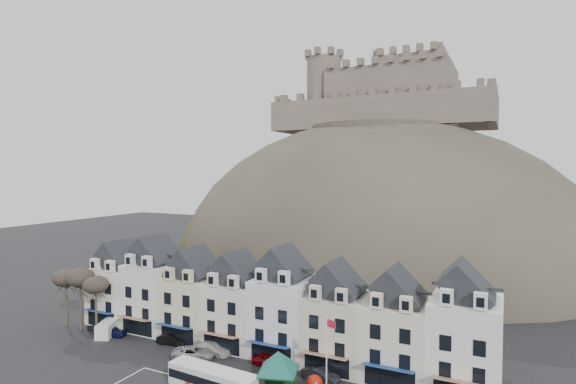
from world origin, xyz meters
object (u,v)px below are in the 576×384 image
object	(u,v)px
bus	(213,381)
car_navy	(112,331)
bus_shelter	(278,362)
flagpole	(327,354)
car_maroon	(270,360)
car_silver	(194,353)
car_charcoal	(321,375)
car_black	(172,339)
car_white	(213,348)
white_van	(108,328)

from	to	relation	value
bus	car_navy	distance (m)	22.78
bus	bus_shelter	world-z (taller)	bus_shelter
bus	flagpole	world-z (taller)	flagpole
flagpole	car_maroon	distance (m)	10.79
bus	car_silver	xyz separation A→B (m)	(-7.25, 6.25, -0.83)
car_maroon	car_charcoal	bearing A→B (deg)	-101.05
car_black	car_white	bearing A→B (deg)	-97.41
car_silver	car_maroon	world-z (taller)	car_maroon
bus	car_navy	size ratio (longest dim) A/B	2.49
car_navy	car_black	size ratio (longest dim) A/B	1.00
car_black	car_white	size ratio (longest dim) A/B	0.83
car_white	car_black	bearing A→B (deg)	93.50
car_black	car_silver	xyz separation A→B (m)	(5.15, -2.24, 0.04)
flagpole	car_silver	world-z (taller)	flagpole
white_van	car_black	size ratio (longest dim) A/B	1.14
bus_shelter	car_white	distance (m)	13.76
car_white	car_silver	bearing A→B (deg)	154.36
car_black	car_silver	size ratio (longest dim) A/B	0.81
car_white	car_maroon	distance (m)	7.91
bus	car_charcoal	distance (m)	11.31
car_navy	car_silver	xyz separation A→B (m)	(14.35, -0.92, 0.02)
car_black	car_silver	distance (m)	5.62
car_white	car_maroon	world-z (taller)	car_maroon
bus	car_maroon	world-z (taller)	bus
bus_shelter	car_black	distance (m)	19.62
car_white	bus	bearing A→B (deg)	-140.59
bus	car_black	world-z (taller)	bus
bus_shelter	car_black	size ratio (longest dim) A/B	1.76
bus	car_white	bearing A→B (deg)	129.45
car_charcoal	car_white	bearing A→B (deg)	95.07
white_van	car_silver	world-z (taller)	white_van
bus	car_white	distance (m)	10.39
flagpole	car_navy	bearing A→B (deg)	173.71
bus_shelter	car_navy	distance (m)	28.18
white_van	car_silver	bearing A→B (deg)	-28.30
flagpole	car_navy	xyz separation A→B (m)	(-32.26, 3.55, -4.15)
white_van	car_silver	distance (m)	15.14
car_navy	flagpole	bearing A→B (deg)	-112.18
car_navy	car_maroon	bearing A→B (deg)	-102.82
bus_shelter	car_maroon	bearing A→B (deg)	107.13
bus	bus_shelter	size ratio (longest dim) A/B	1.41
white_van	car_black	xyz separation A→B (m)	(9.95, 1.29, -0.30)
white_van	bus	bearing A→B (deg)	-42.56
car_maroon	car_black	bearing A→B (deg)	86.57
white_van	car_black	world-z (taller)	white_van
bus_shelter	car_white	world-z (taller)	bus_shelter
bus	bus_shelter	distance (m)	6.83
car_navy	car_charcoal	size ratio (longest dim) A/B	0.96
car_navy	car_black	world-z (taller)	car_navy
flagpole	white_van	xyz separation A→B (m)	(-33.01, 3.59, -3.87)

